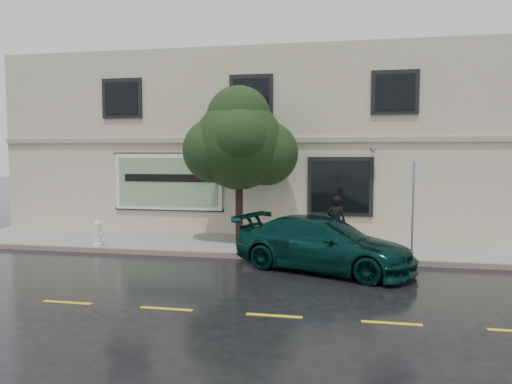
% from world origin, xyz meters
% --- Properties ---
extents(ground, '(90.00, 90.00, 0.00)m').
position_xyz_m(ground, '(0.00, 0.00, 0.00)').
color(ground, black).
rests_on(ground, ground).
extents(sidewalk, '(20.00, 3.50, 0.15)m').
position_xyz_m(sidewalk, '(0.00, 3.25, 0.07)').
color(sidewalk, gray).
rests_on(sidewalk, ground).
extents(curb, '(20.00, 0.18, 0.16)m').
position_xyz_m(curb, '(0.00, 1.50, 0.07)').
color(curb, gray).
rests_on(curb, ground).
extents(road_marking, '(19.00, 0.12, 0.01)m').
position_xyz_m(road_marking, '(0.00, -3.50, 0.01)').
color(road_marking, gold).
rests_on(road_marking, ground).
extents(building, '(20.00, 8.12, 7.00)m').
position_xyz_m(building, '(0.00, 9.00, 3.50)').
color(building, beige).
rests_on(building, ground).
extents(billboard, '(4.30, 0.16, 2.20)m').
position_xyz_m(billboard, '(-3.20, 4.92, 2.05)').
color(billboard, white).
rests_on(billboard, ground).
extents(car, '(5.34, 3.77, 1.42)m').
position_xyz_m(car, '(2.91, 0.48, 0.71)').
color(car, '#072D29').
rests_on(car, ground).
extents(pedestrian, '(0.63, 0.44, 1.64)m').
position_xyz_m(pedestrian, '(3.14, 3.07, 0.97)').
color(pedestrian, black).
rests_on(pedestrian, sidewalk).
extents(umbrella, '(1.09, 1.09, 0.63)m').
position_xyz_m(umbrella, '(3.14, 3.07, 2.11)').
color(umbrella, black).
rests_on(umbrella, pedestrian).
extents(street_tree, '(3.01, 3.01, 4.77)m').
position_xyz_m(street_tree, '(-0.09, 3.41, 3.40)').
color(street_tree, '#2F1E15').
rests_on(street_tree, sidewalk).
extents(fire_hydrant, '(0.33, 0.31, 0.81)m').
position_xyz_m(fire_hydrant, '(-4.39, 1.80, 0.54)').
color(fire_hydrant, white).
rests_on(fire_hydrant, sidewalk).
extents(sign_pole, '(0.34, 0.06, 2.75)m').
position_xyz_m(sign_pole, '(5.31, 1.70, 1.79)').
color(sign_pole, gray).
rests_on(sign_pole, sidewalk).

